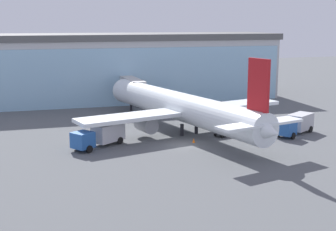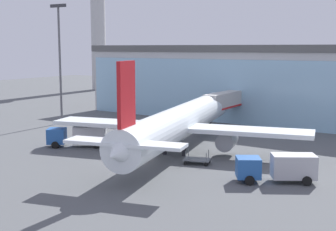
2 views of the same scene
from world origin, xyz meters
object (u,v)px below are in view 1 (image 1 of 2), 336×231
(baggage_cart, at_px, (225,132))
(safety_cone_nose, at_px, (194,140))
(catering_truck, at_px, (100,135))
(safety_cone_wingtip, at_px, (80,140))
(airplane, at_px, (181,107))
(fuel_truck, at_px, (296,124))
(jet_bridge, at_px, (129,85))

(baggage_cart, distance_m, safety_cone_nose, 5.62)
(catering_truck, distance_m, baggage_cart, 17.08)
(baggage_cart, height_order, safety_cone_wingtip, baggage_cart)
(airplane, xyz_separation_m, safety_cone_wingtip, (-14.38, -1.24, -3.25))
(catering_truck, relative_size, fuel_truck, 0.99)
(airplane, xyz_separation_m, fuel_truck, (14.52, -6.56, -2.06))
(safety_cone_nose, relative_size, safety_cone_wingtip, 1.00)
(jet_bridge, height_order, fuel_truck, jet_bridge)
(baggage_cart, height_order, safety_cone_nose, baggage_cart)
(jet_bridge, xyz_separation_m, catering_truck, (-9.78, -24.49, -2.78))
(catering_truck, xyz_separation_m, safety_cone_nose, (11.74, -1.94, -1.19))
(fuel_truck, xyz_separation_m, baggage_cart, (-9.72, 2.05, -0.97))
(safety_cone_wingtip, bearing_deg, airplane, 4.93)
(fuel_truck, bearing_deg, safety_cone_nose, -30.61)
(fuel_truck, distance_m, safety_cone_wingtip, 29.41)
(airplane, distance_m, catering_truck, 13.18)
(jet_bridge, distance_m, fuel_truck, 31.74)
(airplane, height_order, catering_truck, airplane)
(safety_cone_nose, bearing_deg, fuel_truck, -0.88)
(baggage_cart, xyz_separation_m, safety_cone_nose, (-5.32, -1.82, -0.23))
(baggage_cart, bearing_deg, airplane, 119.96)
(jet_bridge, bearing_deg, safety_cone_wingtip, 150.60)
(airplane, height_order, safety_cone_nose, airplane)
(jet_bridge, relative_size, airplane, 0.37)
(airplane, bearing_deg, safety_cone_wingtip, 82.17)
(fuel_truck, relative_size, safety_cone_wingtip, 13.51)
(safety_cone_nose, bearing_deg, safety_cone_wingtip, 159.85)
(fuel_truck, xyz_separation_m, safety_cone_nose, (-15.04, 0.23, -1.19))
(baggage_cart, relative_size, safety_cone_nose, 5.72)
(jet_bridge, distance_m, safety_cone_nose, 26.79)
(jet_bridge, xyz_separation_m, fuel_truck, (17.00, -26.66, -2.78))
(catering_truck, bearing_deg, safety_cone_nose, 137.90)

